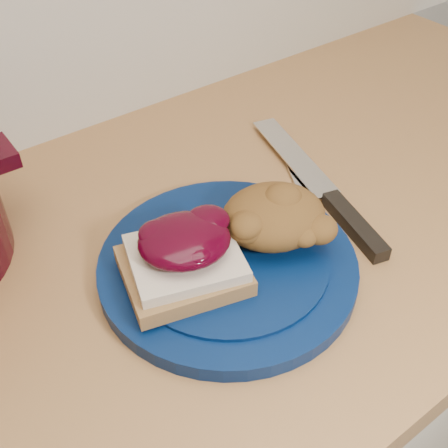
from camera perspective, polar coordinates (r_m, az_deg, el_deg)
plate at (r=0.61m, az=0.37°, el=-4.25°), size 0.36×0.36×0.02m
sandwich at (r=0.56m, az=-4.08°, el=-3.30°), size 0.14×0.13×0.06m
stuffing_mound at (r=0.61m, az=5.06°, el=0.81°), size 0.14×0.13×0.06m
chef_knife at (r=0.70m, az=11.32°, el=1.99°), size 0.10×0.30×0.02m
butter_knife at (r=0.70m, az=8.80°, el=1.64°), size 0.10×0.17×0.00m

